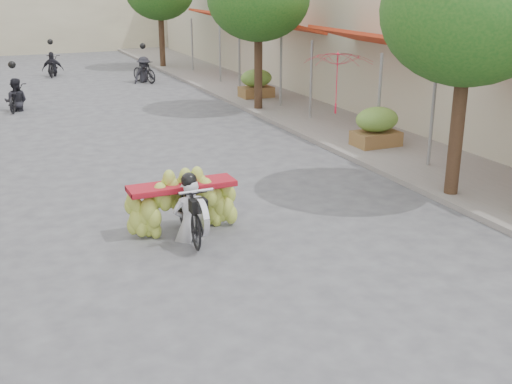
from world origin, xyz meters
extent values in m
plane|color=#525257|center=(0.00, 0.00, 0.00)|extent=(120.00, 120.00, 0.00)
cube|color=gray|center=(7.00, 15.00, 0.06)|extent=(4.00, 60.00, 0.12)
cube|color=#B8B198|center=(12.00, 14.00, 3.00)|extent=(8.00, 40.00, 6.00)
cylinder|color=slate|center=(6.30, 5.90, 1.27)|extent=(0.08, 0.08, 2.55)
cube|color=#B73318|center=(7.12, 10.00, 2.75)|extent=(1.77, 4.20, 0.53)
cylinder|color=slate|center=(6.30, 8.10, 1.27)|extent=(0.08, 0.08, 2.55)
cylinder|color=slate|center=(6.30, 11.90, 1.27)|extent=(0.08, 0.08, 2.55)
cube|color=#B73318|center=(7.12, 16.00, 2.75)|extent=(1.77, 4.20, 0.53)
cylinder|color=slate|center=(6.30, 14.10, 1.27)|extent=(0.08, 0.08, 2.55)
cylinder|color=slate|center=(6.30, 17.90, 1.27)|extent=(0.08, 0.08, 2.55)
cube|color=#B73318|center=(7.12, 22.00, 2.75)|extent=(1.77, 4.20, 0.53)
cylinder|color=slate|center=(6.30, 20.10, 1.27)|extent=(0.08, 0.08, 2.55)
cylinder|color=slate|center=(6.30, 23.90, 1.27)|extent=(0.08, 0.08, 2.55)
cylinder|color=#3A2719|center=(5.40, 4.00, 1.60)|extent=(0.28, 0.28, 3.20)
ellipsoid|color=#255418|center=(5.40, 4.00, 3.80)|extent=(3.40, 3.40, 2.90)
cylinder|color=#3A2719|center=(5.40, 14.00, 1.60)|extent=(0.28, 0.28, 3.20)
cylinder|color=#3A2719|center=(5.40, 26.00, 1.60)|extent=(0.28, 0.28, 3.20)
cube|color=brown|center=(6.20, 8.00, 0.37)|extent=(1.20, 0.80, 0.50)
ellipsoid|color=olive|center=(6.20, 8.00, 0.95)|extent=(1.20, 0.88, 0.66)
cube|color=brown|center=(6.20, 16.00, 0.37)|extent=(1.20, 0.80, 0.50)
ellipsoid|color=olive|center=(6.20, 16.00, 0.95)|extent=(1.20, 0.88, 0.66)
imported|color=black|center=(-0.30, 4.11, 0.53)|extent=(0.67, 1.83, 1.05)
cylinder|color=silver|center=(-0.30, 3.46, 0.62)|extent=(0.10, 0.66, 0.66)
cube|color=black|center=(-0.30, 3.56, 0.80)|extent=(0.28, 0.22, 0.22)
cylinder|color=silver|center=(-0.30, 3.66, 1.02)|extent=(0.60, 0.05, 0.05)
cube|color=maroon|center=(-0.30, 4.46, 0.88)|extent=(1.93, 0.55, 0.10)
imported|color=silver|center=(-0.30, 4.06, 1.14)|extent=(0.60, 0.45, 1.67)
sphere|color=black|center=(-0.30, 4.03, 1.94)|extent=(0.28, 0.28, 0.28)
imported|color=red|center=(5.90, 9.58, 2.50)|extent=(2.24, 2.24, 1.80)
imported|color=white|center=(6.17, 16.48, 0.91)|extent=(0.89, 0.86, 1.57)
imported|color=black|center=(-2.23, 17.50, 0.44)|extent=(1.04, 1.66, 0.88)
imported|color=black|center=(-2.23, 17.50, 1.12)|extent=(0.90, 0.71, 1.65)
sphere|color=black|center=(-2.23, 17.50, 1.58)|extent=(0.26, 0.26, 0.26)
imported|color=black|center=(3.39, 21.84, 0.49)|extent=(1.04, 1.73, 0.98)
imported|color=black|center=(3.39, 21.84, 1.12)|extent=(1.18, 0.89, 1.65)
sphere|color=black|center=(3.39, 21.84, 1.58)|extent=(0.26, 0.26, 0.26)
imported|color=black|center=(-0.06, 25.40, 0.46)|extent=(1.01, 1.74, 0.92)
imported|color=black|center=(-0.06, 25.40, 1.12)|extent=(1.07, 0.77, 1.65)
sphere|color=black|center=(-0.06, 25.40, 1.58)|extent=(0.26, 0.26, 0.26)
camera|label=1|loc=(-3.43, -6.03, 4.41)|focal=45.00mm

